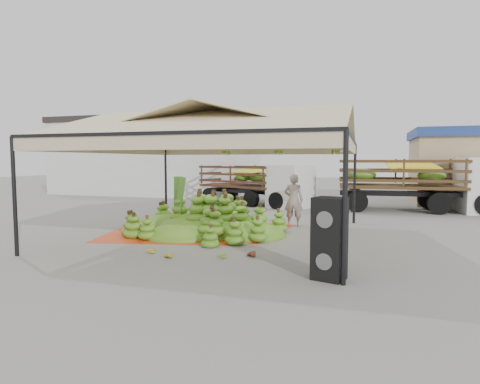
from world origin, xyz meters
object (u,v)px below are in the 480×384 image
(speaker_stack, at_px, (329,239))
(vendor, at_px, (293,200))
(truck_left, at_px, (258,180))
(banana_heap, at_px, (207,213))
(truck_right, at_px, (427,178))

(speaker_stack, bearing_deg, vendor, 122.83)
(vendor, relative_size, truck_left, 0.29)
(banana_heap, height_order, vendor, vendor)
(banana_heap, bearing_deg, speaker_stack, -44.27)
(speaker_stack, bearing_deg, truck_left, 127.53)
(speaker_stack, xyz_separation_m, vendor, (-1.80, 6.30, 0.12))
(banana_heap, relative_size, truck_right, 0.79)
(speaker_stack, xyz_separation_m, truck_right, (3.48, 12.48, 0.72))
(truck_left, xyz_separation_m, truck_right, (8.27, -0.22, 0.22))
(banana_heap, distance_m, truck_left, 8.48)
(speaker_stack, relative_size, truck_right, 0.22)
(vendor, bearing_deg, banana_heap, 34.17)
(banana_heap, height_order, truck_left, truck_left)
(speaker_stack, relative_size, vendor, 0.87)
(banana_heap, relative_size, speaker_stack, 3.55)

